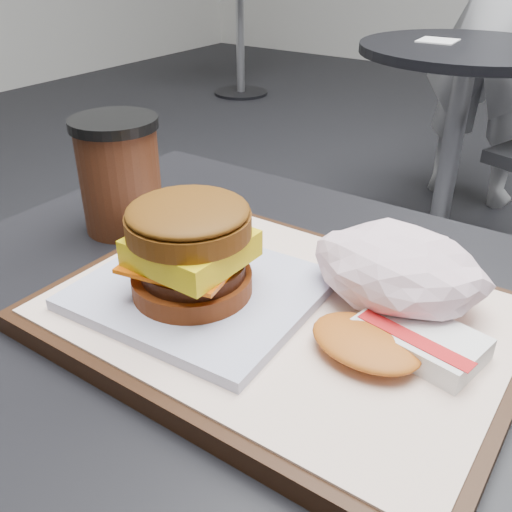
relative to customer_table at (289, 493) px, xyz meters
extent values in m
cube|color=black|center=(0.00, 0.00, 0.17)|extent=(0.80, 0.60, 0.04)
cube|color=black|center=(-0.02, 0.01, 0.19)|extent=(0.38, 0.28, 0.02)
cube|color=silver|center=(-0.02, 0.01, 0.20)|extent=(0.36, 0.26, 0.00)
cube|color=silver|center=(-0.09, -0.01, 0.21)|extent=(0.20, 0.18, 0.01)
cylinder|color=maroon|center=(-0.09, -0.02, 0.22)|extent=(0.10, 0.10, 0.02)
cylinder|color=#351408|center=(-0.09, -0.02, 0.24)|extent=(0.09, 0.09, 0.01)
cube|color=#F66208|center=(-0.09, -0.02, 0.25)|extent=(0.10, 0.10, 0.00)
cube|color=yellow|center=(-0.09, -0.02, 0.26)|extent=(0.08, 0.08, 0.02)
cylinder|color=brown|center=(-0.09, -0.02, 0.28)|extent=(0.10, 0.10, 0.02)
ellipsoid|color=brown|center=(-0.09, -0.02, 0.29)|extent=(0.10, 0.10, 0.02)
cube|color=white|center=(0.09, 0.02, 0.21)|extent=(0.10, 0.07, 0.02)
cube|color=red|center=(0.09, 0.01, 0.22)|extent=(0.09, 0.03, 0.00)
ellipsoid|color=orange|center=(0.06, -0.01, 0.22)|extent=(0.09, 0.07, 0.01)
cylinder|color=#411D0F|center=(-0.27, 0.07, 0.25)|extent=(0.09, 0.09, 0.12)
cylinder|color=black|center=(-0.27, 0.07, 0.31)|extent=(0.09, 0.09, 0.01)
cylinder|color=black|center=(-0.35, 1.65, -0.57)|extent=(0.44, 0.44, 0.02)
cylinder|color=#A5A5AA|center=(-0.35, 1.65, -0.21)|extent=(0.07, 0.07, 0.70)
cylinder|color=black|center=(-0.35, 1.65, 0.15)|extent=(0.70, 0.70, 0.03)
cube|color=white|center=(-0.46, 1.66, 0.17)|extent=(0.13, 0.13, 0.00)
imported|color=silver|center=(-0.42, 2.26, 0.19)|extent=(0.60, 0.42, 1.55)
cylinder|color=black|center=(-2.40, 3.20, -0.57)|extent=(0.40, 0.40, 0.02)
cylinder|color=#A5A5AA|center=(-2.40, 3.20, -0.21)|extent=(0.06, 0.06, 0.70)
camera|label=1|loc=(0.18, -0.32, 0.48)|focal=40.00mm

